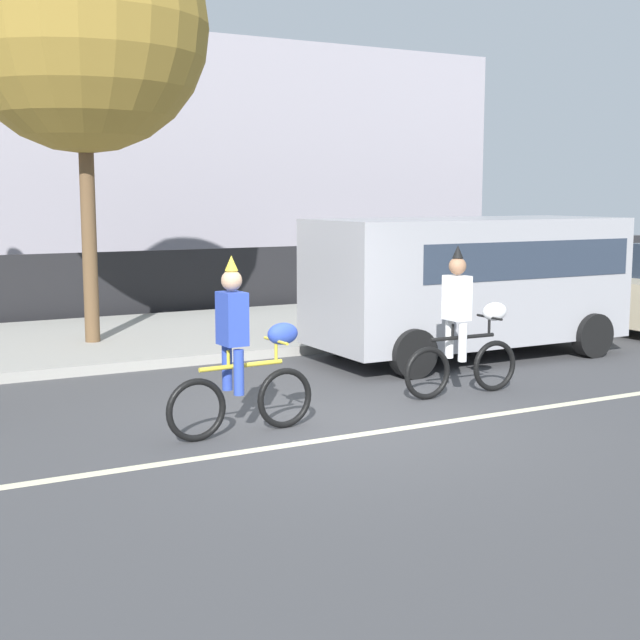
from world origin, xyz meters
name	(u,v)px	position (x,y,z in m)	size (l,w,h in m)	color
ground_plane	(334,425)	(0.00, 0.00, 0.00)	(80.00, 80.00, 0.00)	#424244
road_centre_line	(357,435)	(0.00, -0.50, 0.00)	(36.00, 0.14, 0.01)	beige
sidewalk_curb	(153,337)	(0.00, 6.50, 0.07)	(60.00, 5.00, 0.15)	#9E9B93
fence_line	(108,286)	(0.00, 9.40, 0.70)	(40.00, 0.08, 1.40)	black
parade_cyclist_cobalt	(242,357)	(-1.05, 0.11, 0.84)	(1.72, 0.50, 1.92)	black
parade_cyclist_zebra	(463,330)	(2.17, 0.52, 0.84)	(1.72, 0.50, 1.92)	black
parked_van_grey	(472,276)	(3.98, 2.70, 1.28)	(5.00, 2.22, 2.18)	#99999E
street_tree_near_lamp	(81,25)	(-1.17, 6.05, 5.18)	(4.00, 4.00, 7.04)	brown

